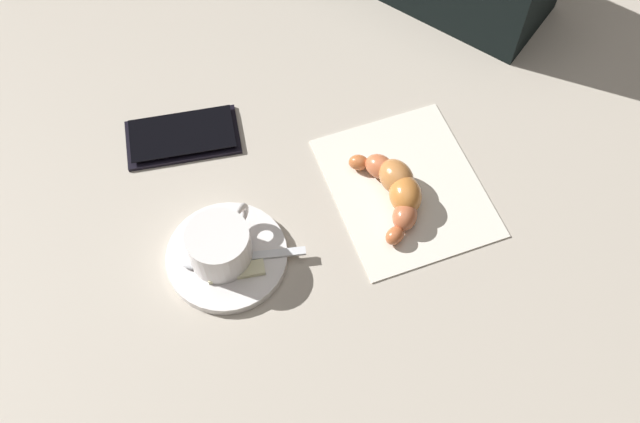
% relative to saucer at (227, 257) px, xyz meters
% --- Properties ---
extents(ground_plane, '(1.80, 1.80, 0.00)m').
position_rel_saucer_xyz_m(ground_plane, '(0.09, -0.04, -0.01)').
color(ground_plane, '#B3A99A').
extents(saucer, '(0.13, 0.13, 0.01)m').
position_rel_saucer_xyz_m(saucer, '(0.00, 0.00, 0.00)').
color(saucer, silver).
rests_on(saucer, ground).
extents(espresso_cup, '(0.09, 0.07, 0.05)m').
position_rel_saucer_xyz_m(espresso_cup, '(-0.00, 0.00, 0.03)').
color(espresso_cup, silver).
rests_on(espresso_cup, saucer).
extents(teaspoon, '(0.12, 0.08, 0.01)m').
position_rel_saucer_xyz_m(teaspoon, '(-0.01, -0.00, 0.01)').
color(teaspoon, silver).
rests_on(teaspoon, saucer).
extents(sugar_packet, '(0.06, 0.04, 0.01)m').
position_rel_saucer_xyz_m(sugar_packet, '(-0.00, -0.02, 0.01)').
color(sugar_packet, beige).
rests_on(sugar_packet, saucer).
extents(napkin, '(0.21, 0.24, 0.00)m').
position_rel_saucer_xyz_m(napkin, '(0.22, -0.04, -0.00)').
color(napkin, silver).
rests_on(napkin, ground).
extents(croissant, '(0.08, 0.13, 0.04)m').
position_rel_saucer_xyz_m(croissant, '(0.20, -0.04, 0.01)').
color(croissant, '#BC5F35').
rests_on(croissant, napkin).
extents(cell_phone, '(0.15, 0.12, 0.01)m').
position_rel_saucer_xyz_m(cell_phone, '(0.04, 0.17, -0.00)').
color(cell_phone, black).
rests_on(cell_phone, ground).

